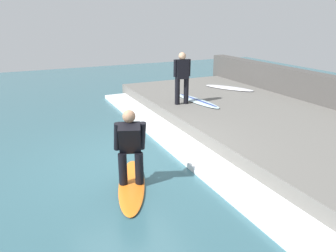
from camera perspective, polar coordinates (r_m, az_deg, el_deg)
The scene contains 8 objects.
ground_plane at distance 7.12m, azimuth -6.70°, elevation -6.35°, with size 28.00×28.00×0.00m, color #335B66.
concrete_ledge at distance 9.01m, azimuth 18.08°, elevation -0.27°, with size 4.40×12.28×0.42m, color #66635E.
wave_foam_crest at distance 7.60m, azimuth 3.36°, elevation -4.06°, with size 0.80×11.67×0.12m, color silver.
surfboard_riding at distance 6.19m, azimuth -6.34°, elevation -10.12°, with size 1.17×2.12×0.06m.
surfer_riding at distance 5.84m, azimuth -6.63°, elevation -3.18°, with size 0.53×0.57×1.41m.
surfer_waiting_near at distance 9.88m, azimuth 2.45°, elevation 8.78°, with size 0.53×0.29×1.56m.
surfboard_waiting_near at distance 10.34m, azimuth 5.16°, elevation 4.38°, with size 0.67×2.11×0.07m.
surfboard_spare at distance 12.37m, azimuth 10.59°, elevation 6.54°, with size 1.42×1.89×0.06m.
Camera 1 is at (-1.97, -6.14, 3.01)m, focal length 35.00 mm.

